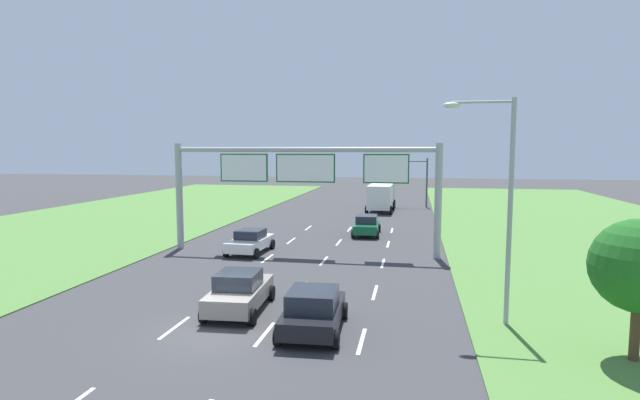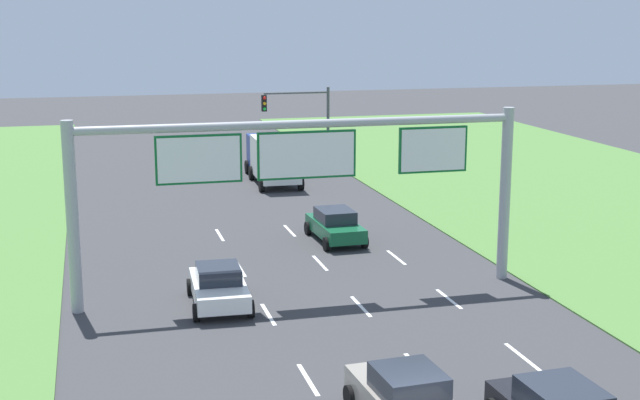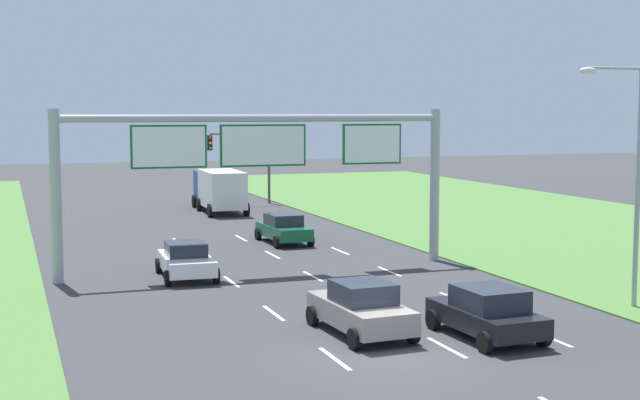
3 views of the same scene
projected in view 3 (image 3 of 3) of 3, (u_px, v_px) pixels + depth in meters
The scene contains 12 objects.
ground_plane at pixel (392, 353), 25.47m from camera, with size 200.00×200.00×0.00m, color #38383A.
lane_dashes_inner_left at pixel (301, 333), 27.70m from camera, with size 0.14×44.40×0.01m.
lane_dashes_inner_right at pixel (403, 325), 28.86m from camera, with size 0.14×44.40×0.01m.
lane_dashes_slip at pixel (498, 316), 30.03m from camera, with size 0.14×44.40×0.01m.
car_near_red at pixel (361, 308), 27.53m from camera, with size 2.35×4.40×1.67m.
car_lead_silver at pixel (487, 312), 27.07m from camera, with size 2.36×4.20×1.59m.
car_mid_lane at pixel (284, 228), 46.68m from camera, with size 2.16×4.32×1.54m.
car_far_ahead at pixel (186, 260), 36.90m from camera, with size 2.32×4.25×1.49m.
box_truck at pixel (219, 189), 61.10m from camera, with size 2.84×7.60×2.89m.
sign_gantry at pixel (261, 157), 38.15m from camera, with size 17.24×0.44×7.00m.
traffic_light_mast at pixel (244, 152), 65.98m from camera, with size 4.76×0.49×5.60m.
street_lamp at pixel (630, 164), 30.70m from camera, with size 2.61×0.32×8.50m.
Camera 3 is at (-10.27, -22.79, 6.89)m, focal length 50.00 mm.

